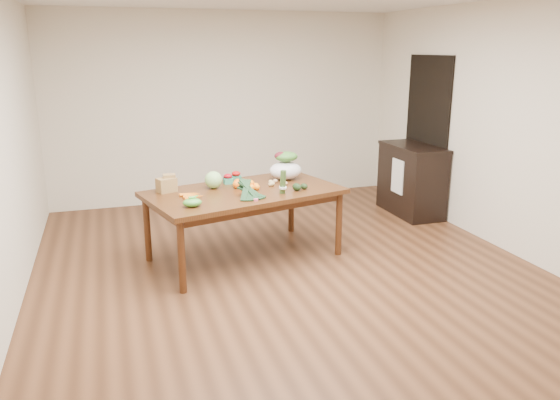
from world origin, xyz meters
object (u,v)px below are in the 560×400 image
object	(u,v)px
paper_bag	(166,184)
kale_bunch	(251,191)
dining_table	(244,224)
salad_bag	(285,167)
cabbage	(213,180)
cabinet	(411,180)
asparagus_bundle	(283,182)
mandarin_cluster	(251,184)

from	to	relation	value
paper_bag	kale_bunch	xyz separation A→B (m)	(0.76, -0.51, -0.01)
dining_table	salad_bag	xyz separation A→B (m)	(0.57, 0.33, 0.52)
paper_bag	cabbage	xyz separation A→B (m)	(0.49, -0.00, 0.00)
cabinet	asparagus_bundle	bearing A→B (deg)	-152.28
mandarin_cluster	cabinet	bearing A→B (deg)	19.56
cabinet	asparagus_bundle	xyz separation A→B (m)	(-2.21, -1.16, 0.40)
mandarin_cluster	kale_bunch	size ratio (longest dim) A/B	0.45
dining_table	cabinet	size ratio (longest dim) A/B	1.94
salad_bag	paper_bag	bearing A→B (deg)	-173.61
asparagus_bundle	cabinet	bearing A→B (deg)	13.23
salad_bag	asparagus_bundle	bearing A→B (deg)	-110.69
cabinet	asparagus_bundle	distance (m)	2.53
cabbage	mandarin_cluster	world-z (taller)	cabbage
asparagus_bundle	salad_bag	distance (m)	0.63
dining_table	paper_bag	size ratio (longest dim) A/B	7.89
paper_bag	kale_bunch	size ratio (longest dim) A/B	0.63
dining_table	cabbage	world-z (taller)	cabbage
asparagus_bundle	salad_bag	size ratio (longest dim) A/B	0.67
mandarin_cluster	salad_bag	world-z (taller)	salad_bag
cabbage	kale_bunch	distance (m)	0.58
paper_bag	cabbage	distance (m)	0.49
salad_bag	kale_bunch	bearing A→B (deg)	-131.32
asparagus_bundle	paper_bag	bearing A→B (deg)	144.26
cabbage	mandarin_cluster	distance (m)	0.40
paper_bag	cabbage	world-z (taller)	cabbage
kale_bunch	salad_bag	bearing A→B (deg)	34.19
cabbage	dining_table	bearing A→B (deg)	-32.22
dining_table	paper_bag	xyz separation A→B (m)	(-0.77, 0.18, 0.46)
cabinet	cabbage	world-z (taller)	cabinet
cabinet	cabbage	distance (m)	2.96
kale_bunch	salad_bag	distance (m)	0.88
paper_bag	salad_bag	distance (m)	1.35
dining_table	mandarin_cluster	bearing A→B (deg)	2.77
dining_table	cabinet	bearing A→B (deg)	5.00
dining_table	cabbage	size ratio (longest dim) A/B	10.76
paper_bag	asparagus_bundle	world-z (taller)	asparagus_bundle
cabbage	kale_bunch	bearing A→B (deg)	-61.88
mandarin_cluster	paper_bag	bearing A→B (deg)	169.87
paper_bag	cabbage	bearing A→B (deg)	-0.24
dining_table	cabbage	distance (m)	0.57
dining_table	asparagus_bundle	distance (m)	0.66
cabbage	asparagus_bundle	xyz separation A→B (m)	(0.63, -0.43, 0.03)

